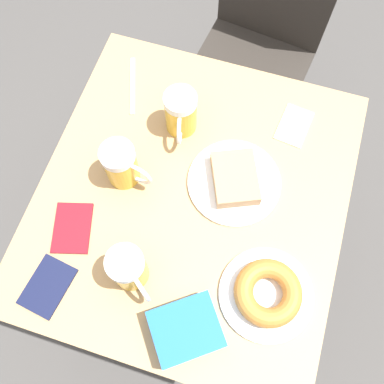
# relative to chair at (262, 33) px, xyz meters

# --- Properties ---
(ground_plane) EXTENTS (8.00, 8.00, 0.00)m
(ground_plane) POSITION_rel_chair_xyz_m (-0.03, -0.75, -0.56)
(ground_plane) COLOR #474442
(table) EXTENTS (0.75, 0.83, 0.77)m
(table) POSITION_rel_chair_xyz_m (-0.03, -0.75, 0.14)
(table) COLOR tan
(table) RESTS_ON ground_plane
(chair) EXTENTS (0.45, 0.45, 0.92)m
(chair) POSITION_rel_chair_xyz_m (0.00, 0.00, 0.00)
(chair) COLOR #2D2823
(chair) RESTS_ON ground_plane
(plate_with_cake) EXTENTS (0.23, 0.23, 0.05)m
(plate_with_cake) POSITION_rel_chair_xyz_m (0.06, -0.68, 0.24)
(plate_with_cake) COLOR white
(plate_with_cake) RESTS_ON table
(plate_with_donut) EXTENTS (0.22, 0.22, 0.05)m
(plate_with_donut) POSITION_rel_chair_xyz_m (0.20, -0.93, 0.24)
(plate_with_donut) COLOR white
(plate_with_donut) RESTS_ON table
(beer_mug_left) EXTENTS (0.08, 0.13, 0.13)m
(beer_mug_left) POSITION_rel_chair_xyz_m (-0.11, -0.57, 0.28)
(beer_mug_left) COLOR gold
(beer_mug_left) RESTS_ON table
(beer_mug_center) EXTENTS (0.13, 0.08, 0.13)m
(beer_mug_center) POSITION_rel_chair_xyz_m (-0.20, -0.75, 0.28)
(beer_mug_center) COLOR gold
(beer_mug_center) RESTS_ON table
(beer_mug_right) EXTENTS (0.11, 0.10, 0.13)m
(beer_mug_right) POSITION_rel_chair_xyz_m (-0.10, -0.98, 0.28)
(beer_mug_right) COLOR gold
(beer_mug_right) RESTS_ON table
(napkin_folded) EXTENTS (0.09, 0.12, 0.00)m
(napkin_folded) POSITION_rel_chair_xyz_m (0.17, -0.48, 0.22)
(napkin_folded) COLOR white
(napkin_folded) RESTS_ON table
(fork) EXTENTS (0.07, 0.18, 0.00)m
(fork) POSITION_rel_chair_xyz_m (-0.28, -0.49, 0.22)
(fork) COLOR silver
(fork) RESTS_ON table
(passport_near_edge) EXTENTS (0.12, 0.15, 0.01)m
(passport_near_edge) POSITION_rel_chair_xyz_m (-0.28, -0.91, 0.22)
(passport_near_edge) COLOR maroon
(passport_near_edge) RESTS_ON table
(passport_far_edge) EXTENTS (0.11, 0.14, 0.01)m
(passport_far_edge) POSITION_rel_chair_xyz_m (-0.28, -1.06, 0.22)
(passport_far_edge) COLOR #141938
(passport_far_edge) RESTS_ON table
(blue_pouch) EXTENTS (0.19, 0.18, 0.06)m
(blue_pouch) POSITION_rel_chair_xyz_m (0.06, -1.06, 0.25)
(blue_pouch) COLOR blue
(blue_pouch) RESTS_ON table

